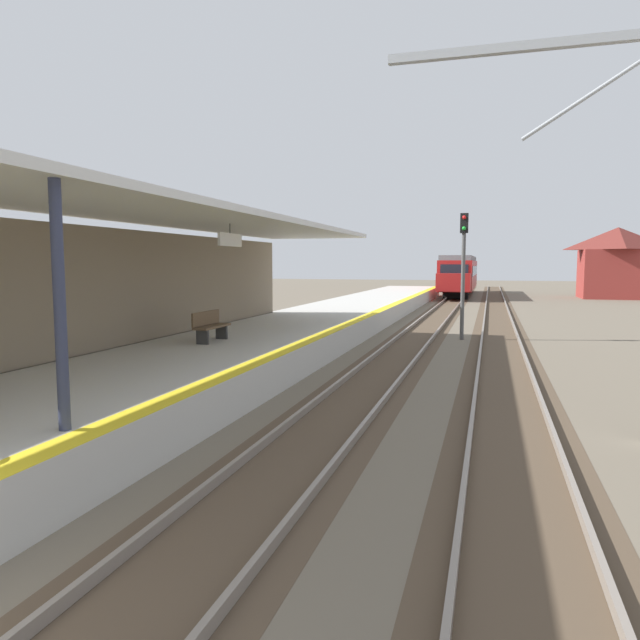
{
  "coord_description": "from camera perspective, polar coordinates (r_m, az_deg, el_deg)",
  "views": [
    {
      "loc": [
        4.85,
        -2.26,
        3.16
      ],
      "look_at": [
        1.8,
        8.09,
        2.1
      ],
      "focal_mm": 32.46,
      "sensor_mm": 36.0,
      "label": 1
    }
  ],
  "objects": [
    {
      "name": "track_pair_nearest_platform",
      "position": [
        22.67,
        8.79,
        -2.35
      ],
      "size": [
        2.34,
        120.0,
        0.16
      ],
      "color": "#4C3D2D",
      "rests_on": "ground"
    },
    {
      "name": "approaching_train",
      "position": [
        58.76,
        13.59,
        4.48
      ],
      "size": [
        2.93,
        19.6,
        4.76
      ],
      "color": "maroon",
      "rests_on": "ground"
    },
    {
      "name": "station_platform",
      "position": [
        19.87,
        -5.45,
        -2.26
      ],
      "size": [
        5.0,
        80.0,
        0.91
      ],
      "color": "#B7B5AD",
      "rests_on": "ground"
    },
    {
      "name": "rail_signal_post",
      "position": [
        24.59,
        13.95,
        5.51
      ],
      "size": [
        0.32,
        0.34,
        5.2
      ],
      "color": "#4C4C4C",
      "rests_on": "ground"
    },
    {
      "name": "platform_bench",
      "position": [
        17.03,
        -10.79,
        -0.52
      ],
      "size": [
        0.45,
        1.6,
        0.88
      ],
      "color": "brown",
      "rests_on": "station_platform"
    },
    {
      "name": "distant_trackside_house",
      "position": [
        58.82,
        27.23,
        5.15
      ],
      "size": [
        6.6,
        5.28,
        6.4
      ],
      "color": "maroon",
      "rests_on": "ground"
    },
    {
      "name": "station_building_with_canopy",
      "position": [
        15.89,
        -18.79,
        3.49
      ],
      "size": [
        4.85,
        24.0,
        4.43
      ],
      "color": "#4C4C4C",
      "rests_on": "ground"
    },
    {
      "name": "track_pair_middle",
      "position": [
        22.48,
        17.42,
        -2.61
      ],
      "size": [
        2.34,
        120.0,
        0.16
      ],
      "color": "#4C3D2D",
      "rests_on": "ground"
    }
  ]
}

